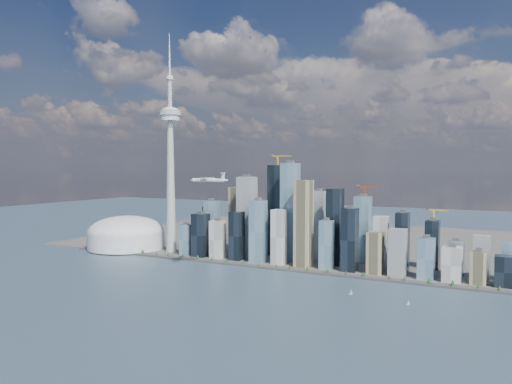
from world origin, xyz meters
The scene contains 10 objects.
ground centered at (0.00, 0.00, 0.00)m, with size 4000.00×4000.00×0.00m, color #2D3F4F.
seawall centered at (0.00, 250.00, 2.00)m, with size 1100.00×22.00×4.00m, color #383838.
land centered at (0.00, 700.00, 1.50)m, with size 1400.00×900.00×3.00m, color #4C4C47.
shoreline_trees centered at (0.00, 250.00, 8.78)m, with size 960.53×7.20×8.80m.
skyscraper_cluster centered at (59.62, 336.82, 76.34)m, with size 736.00×142.00×246.80m.
needle_tower centered at (-300.00, 310.00, 235.84)m, with size 56.00×56.00×550.50m.
dome_stadium centered at (-440.00, 300.00, 39.44)m, with size 200.00×200.00×86.00m.
airplane centered at (-77.15, 143.64, 193.94)m, with size 79.09×70.56×19.58m.
sailboat_west centered at (229.04, 119.02, 3.41)m, with size 7.69×3.44×10.64m.
sailboat_east centered at (329.09, 99.61, 2.59)m, with size 5.84×1.93×8.08m.
Camera 1 is at (476.49, -710.14, 221.80)m, focal length 35.00 mm.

